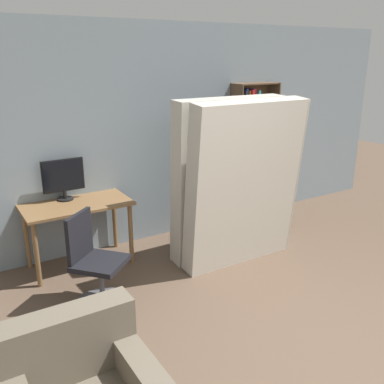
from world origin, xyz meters
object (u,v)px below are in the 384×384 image
(office_chair, at_px, (95,269))
(bookshelf, at_px, (248,153))
(monitor, at_px, (63,178))
(mattress_near, at_px, (245,185))
(mattress_far, at_px, (228,178))

(office_chair, xyz_separation_m, bookshelf, (2.67, 1.06, 0.61))
(monitor, relative_size, mattress_near, 0.25)
(mattress_near, bearing_deg, mattress_far, 90.00)
(bookshelf, bearing_deg, office_chair, -158.27)
(bookshelf, xyz_separation_m, mattress_near, (-0.92, -1.10, -0.04))
(monitor, height_order, office_chair, monitor)
(monitor, relative_size, bookshelf, 0.24)
(mattress_far, bearing_deg, bookshelf, 40.42)
(bookshelf, bearing_deg, monitor, 179.87)
(monitor, bearing_deg, bookshelf, -0.13)
(mattress_near, bearing_deg, monitor, 146.73)
(monitor, bearing_deg, mattress_near, -33.27)
(monitor, distance_m, bookshelf, 2.61)
(monitor, distance_m, mattress_far, 1.87)
(office_chair, relative_size, mattress_near, 0.49)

